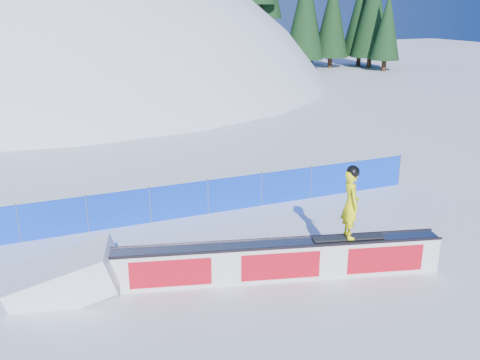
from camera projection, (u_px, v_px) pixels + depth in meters
name	position (u px, v px, depth m)	size (l,w,h in m)	color
ground	(155.00, 293.00, 13.27)	(160.00, 160.00, 0.00)	white
snow_hill	(64.00, 255.00, 55.68)	(64.00, 64.00, 64.00)	white
safety_fence	(119.00, 210.00, 17.02)	(22.05, 0.05, 1.30)	#0839CF
rail_box	(279.00, 260.00, 13.85)	(8.45, 2.79, 1.03)	silver
snow_ramp	(67.00, 292.00, 13.31)	(2.50, 1.67, 0.94)	white
snowboarder	(351.00, 203.00, 13.62)	(1.91, 0.82, 1.98)	black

